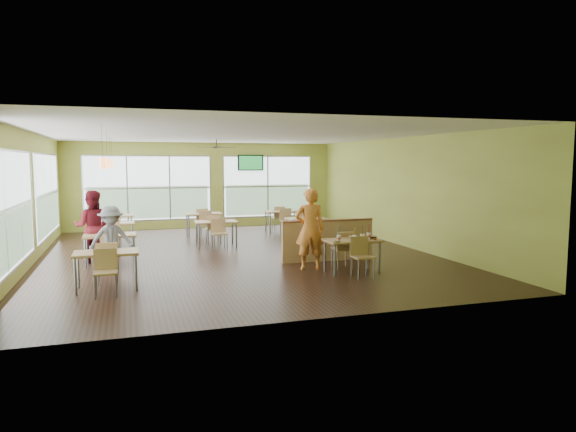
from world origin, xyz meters
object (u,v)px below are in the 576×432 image
object	(u,v)px
half_wall_divider	(328,240)
man_plaid	(310,229)
main_table	(352,245)
food_basket	(371,237)

from	to	relation	value
half_wall_divider	man_plaid	world-z (taller)	man_plaid
main_table	half_wall_divider	size ratio (longest dim) A/B	0.63
half_wall_divider	man_plaid	xyz separation A→B (m)	(-0.79, -0.84, 0.42)
man_plaid	food_basket	bearing A→B (deg)	165.66
half_wall_divider	food_basket	bearing A→B (deg)	-72.28
main_table	man_plaid	world-z (taller)	man_plaid
half_wall_divider	food_basket	size ratio (longest dim) A/B	9.55
half_wall_divider	food_basket	xyz separation A→B (m)	(0.47, -1.47, 0.26)
man_plaid	half_wall_divider	bearing A→B (deg)	-120.84
main_table	half_wall_divider	xyz separation A→B (m)	(0.00, 1.45, -0.11)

